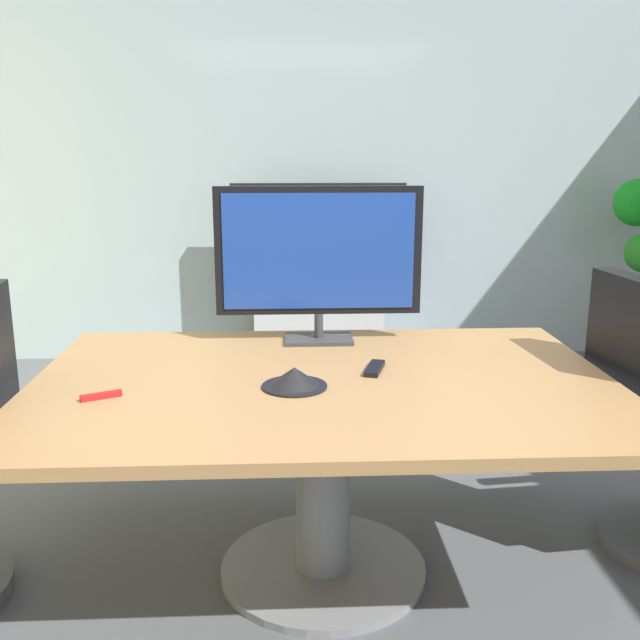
{
  "coord_description": "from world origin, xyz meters",
  "views": [
    {
      "loc": [
        -0.15,
        -2.24,
        1.53
      ],
      "look_at": [
        -0.02,
        0.36,
        0.9
      ],
      "focal_mm": 39.85,
      "sensor_mm": 36.0,
      "label": 1
    }
  ],
  "objects_px": {
    "tv_monitor": "(319,255)",
    "conference_phone": "(294,378)",
    "conference_table": "(323,424)",
    "remote_control": "(375,368)",
    "wall_display_unit": "(318,307)"
  },
  "relations": [
    {
      "from": "tv_monitor",
      "to": "conference_phone",
      "type": "xyz_separation_m",
      "value": [
        -0.11,
        -0.6,
        -0.33
      ]
    },
    {
      "from": "conference_table",
      "to": "conference_phone",
      "type": "bearing_deg",
      "value": -139.2
    },
    {
      "from": "wall_display_unit",
      "to": "conference_phone",
      "type": "xyz_separation_m",
      "value": [
        -0.2,
        -2.65,
        0.34
      ]
    },
    {
      "from": "tv_monitor",
      "to": "remote_control",
      "type": "height_order",
      "value": "tv_monitor"
    },
    {
      "from": "wall_display_unit",
      "to": "conference_phone",
      "type": "bearing_deg",
      "value": -94.36
    },
    {
      "from": "wall_display_unit",
      "to": "conference_phone",
      "type": "relative_size",
      "value": 5.95
    },
    {
      "from": "tv_monitor",
      "to": "wall_display_unit",
      "type": "bearing_deg",
      "value": 87.4
    },
    {
      "from": "conference_table",
      "to": "wall_display_unit",
      "type": "xyz_separation_m",
      "value": [
        0.1,
        2.56,
        -0.14
      ]
    },
    {
      "from": "wall_display_unit",
      "to": "conference_table",
      "type": "bearing_deg",
      "value": -92.24
    },
    {
      "from": "tv_monitor",
      "to": "conference_table",
      "type": "bearing_deg",
      "value": -90.76
    },
    {
      "from": "conference_table",
      "to": "remote_control",
      "type": "distance_m",
      "value": 0.27
    },
    {
      "from": "conference_table",
      "to": "conference_phone",
      "type": "relative_size",
      "value": 9.19
    },
    {
      "from": "wall_display_unit",
      "to": "conference_phone",
      "type": "height_order",
      "value": "wall_display_unit"
    },
    {
      "from": "wall_display_unit",
      "to": "remote_control",
      "type": "height_order",
      "value": "wall_display_unit"
    },
    {
      "from": "conference_table",
      "to": "tv_monitor",
      "type": "bearing_deg",
      "value": 89.24
    }
  ]
}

